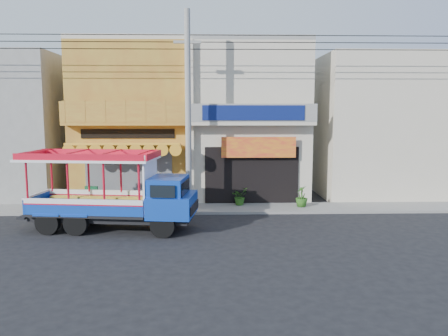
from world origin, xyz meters
name	(u,v)px	position (x,y,z in m)	size (l,w,h in m)	color
ground	(211,233)	(0.00, 0.00, 0.00)	(90.00, 90.00, 0.00)	black
sidewalk	(211,209)	(0.00, 4.00, 0.06)	(30.00, 2.00, 0.12)	slate
shophouse_left	(138,121)	(-4.00, 7.96, 4.11)	(6.00, 7.50, 8.24)	#AD6926
shophouse_right	(247,121)	(2.00, 7.96, 4.11)	(6.00, 6.75, 8.24)	beige
party_pilaster	(190,124)	(-1.00, 4.85, 4.00)	(0.35, 0.30, 8.00)	beige
filler_building_left	(9,127)	(-11.00, 8.00, 3.80)	(6.00, 6.00, 7.60)	gray
filler_building_right	(372,126)	(9.00, 8.00, 3.80)	(6.00, 6.00, 7.60)	beige
utility_pole	(191,102)	(-0.85, 3.30, 5.03)	(28.00, 0.26, 9.00)	gray
songthaew_truck	(123,193)	(-3.39, 0.49, 1.48)	(6.80, 2.91, 3.08)	black
green_sign	(92,198)	(-5.66, 4.27, 0.54)	(0.64, 0.42, 0.99)	black
potted_plant_a	(240,196)	(1.38, 4.52, 0.55)	(0.77, 0.67, 0.86)	#295819
potted_plant_c	(302,196)	(4.29, 4.03, 0.62)	(0.56, 0.56, 1.01)	#295819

